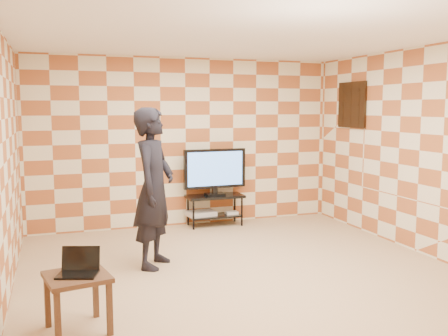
{
  "coord_description": "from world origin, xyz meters",
  "views": [
    {
      "loc": [
        -2.04,
        -5.31,
        1.91
      ],
      "look_at": [
        0.0,
        0.6,
        1.15
      ],
      "focal_mm": 40.0,
      "sensor_mm": 36.0,
      "label": 1
    }
  ],
  "objects_px": {
    "person": "(154,188)",
    "tv": "(215,170)",
    "side_table": "(77,285)",
    "tv_stand": "(215,203)"
  },
  "relations": [
    {
      "from": "tv_stand",
      "to": "side_table",
      "type": "bearing_deg",
      "value": -124.96
    },
    {
      "from": "person",
      "to": "tv",
      "type": "bearing_deg",
      "value": -5.83
    },
    {
      "from": "tv_stand",
      "to": "person",
      "type": "xyz_separation_m",
      "value": [
        -1.33,
        -1.74,
        0.59
      ]
    },
    {
      "from": "person",
      "to": "side_table",
      "type": "bearing_deg",
      "value": 179.42
    },
    {
      "from": "tv",
      "to": "person",
      "type": "height_order",
      "value": "person"
    },
    {
      "from": "tv",
      "to": "side_table",
      "type": "height_order",
      "value": "tv"
    },
    {
      "from": "tv",
      "to": "person",
      "type": "xyz_separation_m",
      "value": [
        -1.33,
        -1.74,
        0.04
      ]
    },
    {
      "from": "tv",
      "to": "tv_stand",
      "type": "bearing_deg",
      "value": 88.08
    },
    {
      "from": "side_table",
      "to": "person",
      "type": "relative_size",
      "value": 0.31
    },
    {
      "from": "side_table",
      "to": "tv",
      "type": "bearing_deg",
      "value": 55.02
    }
  ]
}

